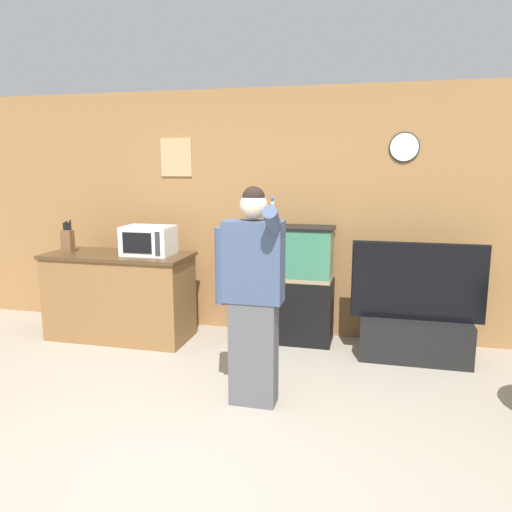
% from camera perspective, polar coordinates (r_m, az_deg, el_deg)
% --- Properties ---
extents(ground_plane, '(18.00, 18.00, 0.00)m').
position_cam_1_polar(ground_plane, '(3.51, -8.69, -20.90)').
color(ground_plane, gray).
extents(wall_back_paneled, '(10.00, 0.08, 2.60)m').
position_cam_1_polar(wall_back_paneled, '(5.38, 1.01, 4.91)').
color(wall_back_paneled, olive).
rests_on(wall_back_paneled, ground_plane).
extents(counter_island, '(1.52, 0.66, 0.90)m').
position_cam_1_polar(counter_island, '(5.47, -15.28, -4.40)').
color(counter_island, brown).
rests_on(counter_island, ground_plane).
extents(microwave, '(0.50, 0.36, 0.29)m').
position_cam_1_polar(microwave, '(5.22, -12.17, 1.75)').
color(microwave, white).
rests_on(microwave, counter_island).
extents(knife_block, '(0.11, 0.09, 0.34)m').
position_cam_1_polar(knife_block, '(5.60, -20.72, 1.70)').
color(knife_block, brown).
rests_on(knife_block, counter_island).
extents(aquarium_on_stand, '(1.01, 0.40, 1.21)m').
position_cam_1_polar(aquarium_on_stand, '(5.17, 3.20, -3.20)').
color(aquarium_on_stand, black).
rests_on(aquarium_on_stand, ground_plane).
extents(tv_on_stand, '(1.21, 0.40, 1.12)m').
position_cam_1_polar(tv_on_stand, '(4.94, 17.76, -7.64)').
color(tv_on_stand, black).
rests_on(tv_on_stand, ground_plane).
extents(person_standing, '(0.52, 0.40, 1.66)m').
position_cam_1_polar(person_standing, '(3.72, -0.42, -4.35)').
color(person_standing, '#515156').
rests_on(person_standing, ground_plane).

